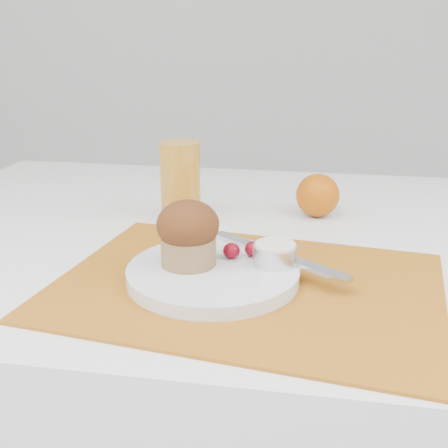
% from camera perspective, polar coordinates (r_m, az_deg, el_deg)
% --- Properties ---
extents(table, '(1.20, 0.80, 0.75)m').
position_cam_1_polar(table, '(1.06, 2.27, -20.11)').
color(table, white).
rests_on(table, ground).
extents(placemat, '(0.50, 0.40, 0.00)m').
position_cam_1_polar(placemat, '(0.69, 2.34, -6.25)').
color(placemat, '#A66017').
rests_on(placemat, table).
extents(plate, '(0.23, 0.23, 0.02)m').
position_cam_1_polar(plate, '(0.70, -1.13, -5.04)').
color(plate, silver).
rests_on(plate, placemat).
extents(ramekin, '(0.07, 0.07, 0.02)m').
position_cam_1_polar(ramekin, '(0.70, 5.21, -3.12)').
color(ramekin, silver).
rests_on(ramekin, plate).
extents(cream, '(0.05, 0.05, 0.01)m').
position_cam_1_polar(cream, '(0.70, 5.24, -2.20)').
color(cream, white).
rests_on(cream, ramekin).
extents(raspberry_near, '(0.02, 0.02, 0.02)m').
position_cam_1_polar(raspberry_near, '(0.72, 0.76, -2.72)').
color(raspberry_near, '#4F020B').
rests_on(raspberry_near, plate).
extents(raspberry_far, '(0.02, 0.02, 0.02)m').
position_cam_1_polar(raspberry_far, '(0.73, 2.96, -2.52)').
color(raspberry_far, '#4F020B').
rests_on(raspberry_far, plate).
extents(butter_knife, '(0.19, 0.14, 0.01)m').
position_cam_1_polar(butter_knife, '(0.73, 5.42, -3.14)').
color(butter_knife, '#B9BBC2').
rests_on(butter_knife, plate).
extents(orange, '(0.07, 0.07, 0.07)m').
position_cam_1_polar(orange, '(0.95, 9.49, 2.89)').
color(orange, '#BF5706').
rests_on(orange, table).
extents(juice_glass, '(0.08, 0.08, 0.13)m').
position_cam_1_polar(juice_glass, '(0.91, -4.46, 4.32)').
color(juice_glass, orange).
rests_on(juice_glass, table).
extents(muffin, '(0.08, 0.08, 0.08)m').
position_cam_1_polar(muffin, '(0.69, -3.67, -0.92)').
color(muffin, '#957248').
rests_on(muffin, plate).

